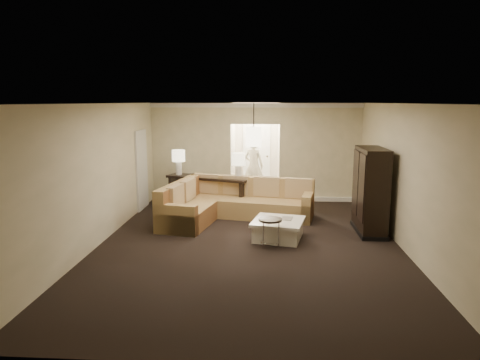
# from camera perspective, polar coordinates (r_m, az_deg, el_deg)

# --- Properties ---
(ground) EXTENTS (8.00, 8.00, 0.00)m
(ground) POSITION_cam_1_polar(r_m,az_deg,el_deg) (8.69, 1.18, -8.62)
(ground) COLOR black
(ground) RESTS_ON ground
(wall_back) EXTENTS (6.00, 0.04, 2.80)m
(wall_back) POSITION_cam_1_polar(r_m,az_deg,el_deg) (12.30, 2.01, 3.71)
(wall_back) COLOR beige
(wall_back) RESTS_ON ground
(wall_front) EXTENTS (6.00, 0.04, 2.80)m
(wall_front) POSITION_cam_1_polar(r_m,az_deg,el_deg) (4.46, -0.99, -8.37)
(wall_front) COLOR beige
(wall_front) RESTS_ON ground
(wall_left) EXTENTS (0.04, 8.00, 2.80)m
(wall_left) POSITION_cam_1_polar(r_m,az_deg,el_deg) (8.98, -18.28, 0.69)
(wall_left) COLOR beige
(wall_left) RESTS_ON ground
(wall_right) EXTENTS (0.04, 8.00, 2.80)m
(wall_right) POSITION_cam_1_polar(r_m,az_deg,el_deg) (8.75, 21.25, 0.25)
(wall_right) COLOR beige
(wall_right) RESTS_ON ground
(ceiling) EXTENTS (6.00, 8.00, 0.02)m
(ceiling) POSITION_cam_1_polar(r_m,az_deg,el_deg) (8.22, 1.25, 10.16)
(ceiling) COLOR silver
(ceiling) RESTS_ON wall_back
(crown_molding) EXTENTS (6.00, 0.10, 0.12)m
(crown_molding) POSITION_cam_1_polar(r_m,az_deg,el_deg) (12.17, 2.04, 9.92)
(crown_molding) COLOR silver
(crown_molding) RESTS_ON wall_back
(baseboard) EXTENTS (6.00, 0.10, 0.12)m
(baseboard) POSITION_cam_1_polar(r_m,az_deg,el_deg) (12.48, 1.96, -2.44)
(baseboard) COLOR silver
(baseboard) RESTS_ON ground
(side_door) EXTENTS (0.05, 0.90, 2.10)m
(side_door) POSITION_cam_1_polar(r_m,az_deg,el_deg) (11.64, -12.96, 1.33)
(side_door) COLOR silver
(side_door) RESTS_ON ground
(foyer) EXTENTS (1.44, 2.02, 2.80)m
(foyer) POSITION_cam_1_polar(r_m,az_deg,el_deg) (13.64, 2.17, 3.96)
(foyer) COLOR beige
(foyer) RESTS_ON ground
(sectional_sofa) EXTENTS (3.64, 2.72, 0.97)m
(sectional_sofa) POSITION_cam_1_polar(r_m,az_deg,el_deg) (10.48, -1.50, -3.11)
(sectional_sofa) COLOR brown
(sectional_sofa) RESTS_ON ground
(coffee_table) EXTENTS (1.20, 1.20, 0.43)m
(coffee_table) POSITION_cam_1_polar(r_m,az_deg,el_deg) (9.03, 5.11, -6.54)
(coffee_table) COLOR white
(coffee_table) RESTS_ON ground
(console_table) EXTENTS (2.32, 1.23, 0.88)m
(console_table) POSITION_cam_1_polar(r_m,az_deg,el_deg) (11.40, -4.30, -1.31)
(console_table) COLOR black
(console_table) RESTS_ON ground
(armoire) EXTENTS (0.55, 1.30, 1.86)m
(armoire) POSITION_cam_1_polar(r_m,az_deg,el_deg) (9.69, 16.97, -1.61)
(armoire) COLOR black
(armoire) RESTS_ON ground
(drink_table) EXTENTS (0.46, 0.46, 0.58)m
(drink_table) POSITION_cam_1_polar(r_m,az_deg,el_deg) (8.47, 4.05, -6.23)
(drink_table) COLOR black
(drink_table) RESTS_ON ground
(table_lamp_left) EXTENTS (0.35, 0.35, 0.67)m
(table_lamp_left) POSITION_cam_1_polar(r_m,az_deg,el_deg) (11.69, -8.20, 2.90)
(table_lamp_left) COLOR white
(table_lamp_left) RESTS_ON console_table
(table_lamp_right) EXTENTS (0.35, 0.35, 0.67)m
(table_lamp_right) POSITION_cam_1_polar(r_m,az_deg,el_deg) (10.90, -0.23, 2.46)
(table_lamp_right) COLOR white
(table_lamp_right) RESTS_ON console_table
(pendant_light) EXTENTS (0.38, 0.38, 1.09)m
(pendant_light) POSITION_cam_1_polar(r_m,az_deg,el_deg) (10.95, 1.83, 5.79)
(pendant_light) COLOR black
(pendant_light) RESTS_ON ceiling
(person) EXTENTS (0.80, 0.66, 1.90)m
(person) POSITION_cam_1_polar(r_m,az_deg,el_deg) (13.31, 1.84, 2.28)
(person) COLOR beige
(person) RESTS_ON ground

